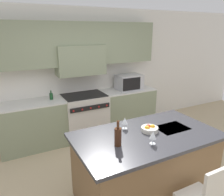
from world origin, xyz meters
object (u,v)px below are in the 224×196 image
(wine_bottle, at_px, (118,136))
(wine_glass_near, at_px, (153,135))
(range_stove, at_px, (85,116))
(wine_glass_far, at_px, (125,121))
(fruit_bowl, at_px, (150,129))
(oil_bottle_on_counter, at_px, (51,96))
(microwave, at_px, (129,82))

(wine_bottle, distance_m, wine_glass_near, 0.41)
(range_stove, relative_size, wine_bottle, 3.03)
(wine_glass_far, xyz_separation_m, fruit_bowl, (0.25, -0.22, -0.07))
(wine_bottle, height_order, wine_glass_near, wine_bottle)
(wine_glass_far, xyz_separation_m, oil_bottle_on_counter, (-0.58, 1.86, -0.06))
(microwave, height_order, wine_bottle, microwave)
(wine_bottle, bearing_deg, oil_bottle_on_counter, 97.12)
(microwave, xyz_separation_m, wine_glass_near, (-1.11, -2.34, -0.04))
(oil_bottle_on_counter, bearing_deg, wine_glass_far, -72.66)
(wine_bottle, xyz_separation_m, wine_glass_far, (0.30, 0.36, -0.01))
(range_stove, distance_m, microwave, 1.27)
(wine_bottle, height_order, fruit_bowl, wine_bottle)
(microwave, distance_m, wine_bottle, 2.65)
(wine_glass_near, relative_size, oil_bottle_on_counter, 0.90)
(range_stove, xyz_separation_m, fruit_bowl, (0.17, -2.03, 0.51))
(range_stove, height_order, wine_glass_near, wine_glass_near)
(range_stove, bearing_deg, wine_glass_near, -90.14)
(wine_glass_near, bearing_deg, wine_bottle, 157.68)
(microwave, height_order, oil_bottle_on_counter, microwave)
(wine_glass_near, bearing_deg, microwave, 64.57)
(fruit_bowl, bearing_deg, wine_glass_near, -120.82)
(wine_glass_near, xyz_separation_m, oil_bottle_on_counter, (-0.66, 2.38, -0.06))
(microwave, bearing_deg, range_stove, -179.04)
(wine_glass_far, bearing_deg, oil_bottle_on_counter, 107.34)
(wine_glass_near, height_order, wine_glass_far, same)
(microwave, height_order, fruit_bowl, microwave)
(microwave, bearing_deg, fruit_bowl, -114.61)
(fruit_bowl, bearing_deg, wine_bottle, -166.29)
(oil_bottle_on_counter, bearing_deg, microwave, -1.08)
(wine_glass_near, xyz_separation_m, fruit_bowl, (0.17, 0.29, -0.07))
(wine_bottle, xyz_separation_m, oil_bottle_on_counter, (-0.28, 2.22, -0.07))
(wine_glass_far, distance_m, oil_bottle_on_counter, 1.95)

